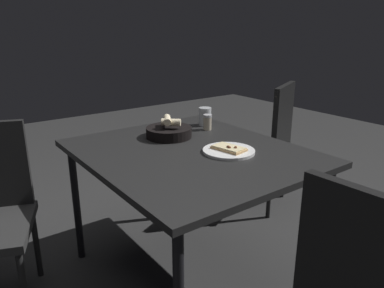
{
  "coord_description": "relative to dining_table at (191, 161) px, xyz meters",
  "views": [
    {
      "loc": [
        -1.03,
        -1.4,
        1.31
      ],
      "look_at": [
        -0.07,
        -0.1,
        0.79
      ],
      "focal_mm": 34.62,
      "sensor_mm": 36.0,
      "label": 1
    }
  ],
  "objects": [
    {
      "name": "pizza_plate",
      "position": [
        0.13,
        -0.14,
        0.07
      ],
      "size": [
        0.25,
        0.25,
        0.04
      ],
      "color": "white",
      "rests_on": "dining_table"
    },
    {
      "name": "bread_basket",
      "position": [
        0.04,
        0.25,
        0.09
      ],
      "size": [
        0.25,
        0.25,
        0.12
      ],
      "color": "black",
      "rests_on": "dining_table"
    },
    {
      "name": "dining_table",
      "position": [
        0.0,
        0.0,
        0.0
      ],
      "size": [
        0.98,
        1.14,
        0.72
      ],
      "color": "black",
      "rests_on": "ground"
    },
    {
      "name": "ground",
      "position": [
        0.0,
        0.0,
        -0.66
      ],
      "size": [
        8.0,
        8.0,
        0.0
      ],
      "primitive_type": "plane",
      "color": "#2D2D2D"
    },
    {
      "name": "beer_glass",
      "position": [
        0.36,
        0.34,
        0.11
      ],
      "size": [
        0.08,
        0.08,
        0.11
      ],
      "color": "silver",
      "rests_on": "dining_table"
    },
    {
      "name": "pepper_shaker",
      "position": [
        0.3,
        0.25,
        0.1
      ],
      "size": [
        0.05,
        0.05,
        0.09
      ],
      "color": "#BFB299",
      "rests_on": "dining_table"
    },
    {
      "name": "chair_near",
      "position": [
        0.93,
        0.35,
        -0.13
      ],
      "size": [
        0.59,
        0.59,
        0.92
      ],
      "color": "#252525",
      "rests_on": "ground"
    }
  ]
}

